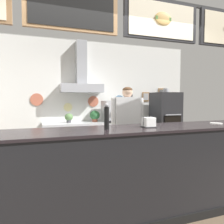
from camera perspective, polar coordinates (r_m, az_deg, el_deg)
name	(u,v)px	position (r m, az deg, el deg)	size (l,w,h in m)	color
ground_plane	(115,199)	(3.36, 0.69, -21.85)	(6.96, 6.96, 0.00)	brown
back_wall_assembly	(81,95)	(5.24, -8.00, 4.35)	(5.80, 2.80, 2.84)	#9E9E99
service_counter	(129,173)	(2.73, 4.45, -15.61)	(4.86, 0.72, 1.09)	black
back_prep_counter	(98,141)	(5.21, -3.56, -7.52)	(2.54, 0.64, 0.90)	silver
pizza_oven	(165,124)	(5.72, 13.78, -3.01)	(0.61, 0.65, 1.70)	#232326
shop_worker	(127,128)	(4.07, 4.03, -4.31)	(0.60, 0.31, 1.65)	#232328
espresso_machine	(114,111)	(5.22, 0.42, 0.21)	(0.50, 0.53, 0.49)	#B7BABF
potted_basil	(69,118)	(5.00, -11.24, -1.43)	(0.18, 0.18, 0.21)	#4C4C51
potted_sage	(95,116)	(5.11, -4.52, -0.94)	(0.23, 0.23, 0.26)	#9E563D
potted_thyme	(132,116)	(5.41, 5.39, -1.13)	(0.13, 0.13, 0.19)	#9E563D
napkin_holder	(149,123)	(2.70, 9.60, -2.74)	(0.16, 0.15, 0.14)	#262628
condiment_plate	(216,123)	(3.35, 25.61, -2.69)	(0.16, 0.16, 0.01)	white
pepper_grinder	(107,116)	(2.46, -1.43, -1.15)	(0.06, 0.06, 0.30)	black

